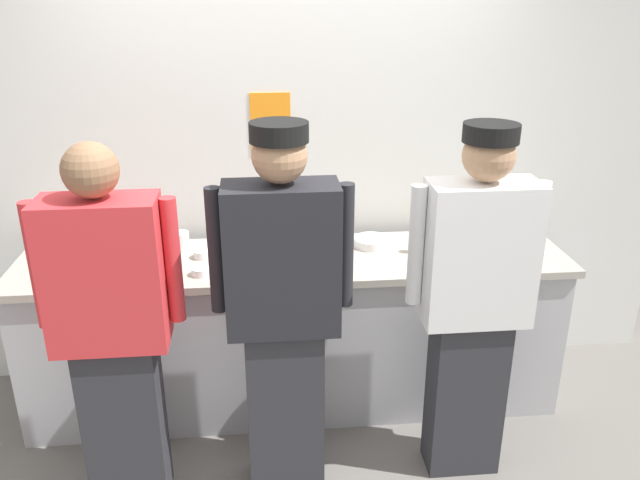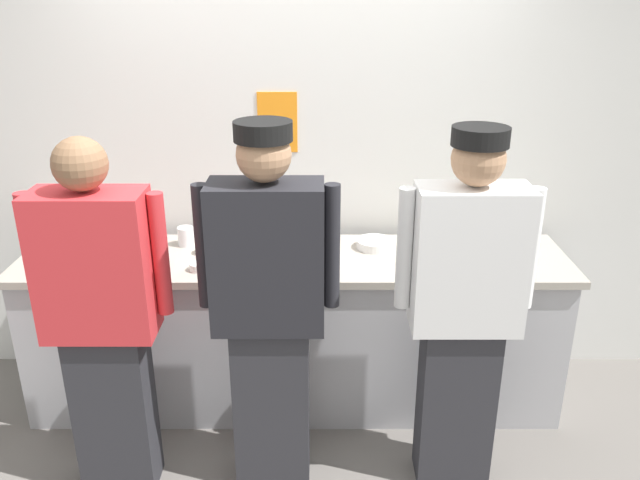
{
  "view_description": "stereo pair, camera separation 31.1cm",
  "coord_description": "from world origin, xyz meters",
  "px_view_note": "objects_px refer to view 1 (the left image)",
  "views": [
    {
      "loc": [
        -0.17,
        -2.8,
        2.26
      ],
      "look_at": [
        0.14,
        0.33,
        1.01
      ],
      "focal_mm": 35.76,
      "sensor_mm": 36.0,
      "label": 1
    },
    {
      "loc": [
        0.14,
        -2.82,
        2.26
      ],
      "look_at": [
        0.14,
        0.33,
        1.01
      ],
      "focal_mm": 35.76,
      "sensor_mm": 36.0,
      "label": 2
    }
  ],
  "objects_px": {
    "chef_near_left": "(112,327)",
    "chefs_knife": "(133,263)",
    "chef_far_right": "(474,299)",
    "deli_cup": "(181,241)",
    "chef_center": "(283,307)",
    "ramekin_green_sauce": "(64,254)",
    "ramekin_orange_sauce": "(228,251)",
    "sheet_tray": "(300,255)",
    "ramekin_yellow_sauce": "(202,254)",
    "mixing_bowl_steel": "(485,244)",
    "ramekin_red_sauce": "(200,271)",
    "plate_stack_front": "(372,242)",
    "squeeze_bottle_primary": "(424,237)"
  },
  "relations": [
    {
      "from": "chef_near_left",
      "to": "chef_center",
      "type": "xyz_separation_m",
      "value": [
        0.74,
        0.04,
        0.04
      ]
    },
    {
      "from": "mixing_bowl_steel",
      "to": "sheet_tray",
      "type": "xyz_separation_m",
      "value": [
        -1.01,
        0.05,
        -0.05
      ]
    },
    {
      "from": "ramekin_yellow_sauce",
      "to": "ramekin_red_sauce",
      "type": "xyz_separation_m",
      "value": [
        0.01,
        -0.22,
        -0.0
      ]
    },
    {
      "from": "chef_center",
      "to": "plate_stack_front",
      "type": "bearing_deg",
      "value": 55.14
    },
    {
      "from": "deli_cup",
      "to": "chefs_knife",
      "type": "relative_size",
      "value": 0.39
    },
    {
      "from": "sheet_tray",
      "to": "ramekin_green_sauce",
      "type": "bearing_deg",
      "value": 175.56
    },
    {
      "from": "ramekin_orange_sauce",
      "to": "ramekin_green_sauce",
      "type": "bearing_deg",
      "value": 177.49
    },
    {
      "from": "ramekin_yellow_sauce",
      "to": "squeeze_bottle_primary",
      "type": "bearing_deg",
      "value": -2.64
    },
    {
      "from": "chef_near_left",
      "to": "plate_stack_front",
      "type": "height_order",
      "value": "chef_near_left"
    },
    {
      "from": "chef_near_left",
      "to": "chef_far_right",
      "type": "xyz_separation_m",
      "value": [
        1.61,
        0.05,
        0.03
      ]
    },
    {
      "from": "ramekin_red_sauce",
      "to": "ramekin_green_sauce",
      "type": "relative_size",
      "value": 1.12
    },
    {
      "from": "ramekin_yellow_sauce",
      "to": "chef_far_right",
      "type": "bearing_deg",
      "value": -27.62
    },
    {
      "from": "ramekin_orange_sauce",
      "to": "deli_cup",
      "type": "height_order",
      "value": "deli_cup"
    },
    {
      "from": "chef_far_right",
      "to": "ramekin_orange_sauce",
      "type": "distance_m",
      "value": 1.34
    },
    {
      "from": "chef_near_left",
      "to": "mixing_bowl_steel",
      "type": "distance_m",
      "value": 1.97
    },
    {
      "from": "sheet_tray",
      "to": "ramekin_orange_sauce",
      "type": "relative_size",
      "value": 4.54
    },
    {
      "from": "ramekin_orange_sauce",
      "to": "squeeze_bottle_primary",
      "type": "bearing_deg",
      "value": -4.08
    },
    {
      "from": "mixing_bowl_steel",
      "to": "chefs_knife",
      "type": "height_order",
      "value": "mixing_bowl_steel"
    },
    {
      "from": "chefs_knife",
      "to": "ramekin_yellow_sauce",
      "type": "bearing_deg",
      "value": 7.59
    },
    {
      "from": "chef_far_right",
      "to": "ramekin_yellow_sauce",
      "type": "distance_m",
      "value": 1.45
    },
    {
      "from": "chef_center",
      "to": "ramekin_red_sauce",
      "type": "relative_size",
      "value": 19.77
    },
    {
      "from": "sheet_tray",
      "to": "ramekin_yellow_sauce",
      "type": "xyz_separation_m",
      "value": [
        -0.53,
        0.04,
        0.01
      ]
    },
    {
      "from": "ramekin_orange_sauce",
      "to": "ramekin_red_sauce",
      "type": "xyz_separation_m",
      "value": [
        -0.13,
        -0.25,
        -0.0
      ]
    },
    {
      "from": "chef_center",
      "to": "ramekin_green_sauce",
      "type": "distance_m",
      "value": 1.36
    },
    {
      "from": "plate_stack_front",
      "to": "squeeze_bottle_primary",
      "type": "relative_size",
      "value": 1.02
    },
    {
      "from": "plate_stack_front",
      "to": "sheet_tray",
      "type": "height_order",
      "value": "plate_stack_front"
    },
    {
      "from": "chef_near_left",
      "to": "ramekin_orange_sauce",
      "type": "xyz_separation_m",
      "value": [
        0.47,
        0.75,
        0.02
      ]
    },
    {
      "from": "sheet_tray",
      "to": "deli_cup",
      "type": "relative_size",
      "value": 3.8
    },
    {
      "from": "plate_stack_front",
      "to": "chefs_knife",
      "type": "relative_size",
      "value": 0.73
    },
    {
      "from": "ramekin_red_sauce",
      "to": "deli_cup",
      "type": "distance_m",
      "value": 0.37
    },
    {
      "from": "ramekin_red_sauce",
      "to": "chef_near_left",
      "type": "bearing_deg",
      "value": -124.03
    },
    {
      "from": "chef_far_right",
      "to": "ramekin_orange_sauce",
      "type": "bearing_deg",
      "value": 148.91
    },
    {
      "from": "ramekin_yellow_sauce",
      "to": "ramekin_orange_sauce",
      "type": "distance_m",
      "value": 0.14
    },
    {
      "from": "plate_stack_front",
      "to": "sheet_tray",
      "type": "distance_m",
      "value": 0.43
    },
    {
      "from": "mixing_bowl_steel",
      "to": "squeeze_bottle_primary",
      "type": "bearing_deg",
      "value": 173.47
    },
    {
      "from": "chef_near_left",
      "to": "chefs_knife",
      "type": "bearing_deg",
      "value": 92.31
    },
    {
      "from": "mixing_bowl_steel",
      "to": "deli_cup",
      "type": "xyz_separation_m",
      "value": [
        -1.65,
        0.21,
        -0.0
      ]
    },
    {
      "from": "chef_far_right",
      "to": "ramekin_green_sauce",
      "type": "relative_size",
      "value": 21.74
    },
    {
      "from": "sheet_tray",
      "to": "chef_far_right",
      "type": "bearing_deg",
      "value": -39.84
    },
    {
      "from": "chef_near_left",
      "to": "ramekin_red_sauce",
      "type": "distance_m",
      "value": 0.6
    },
    {
      "from": "ramekin_green_sauce",
      "to": "chefs_knife",
      "type": "xyz_separation_m",
      "value": [
        0.38,
        -0.11,
        -0.02
      ]
    },
    {
      "from": "chefs_knife",
      "to": "chef_center",
      "type": "bearing_deg",
      "value": -39.97
    },
    {
      "from": "chef_center",
      "to": "sheet_tray",
      "type": "bearing_deg",
      "value": 79.59
    },
    {
      "from": "chef_far_right",
      "to": "ramekin_orange_sauce",
      "type": "height_order",
      "value": "chef_far_right"
    },
    {
      "from": "ramekin_green_sauce",
      "to": "deli_cup",
      "type": "bearing_deg",
      "value": 5.42
    },
    {
      "from": "deli_cup",
      "to": "chefs_knife",
      "type": "bearing_deg",
      "value": -145.21
    },
    {
      "from": "chef_center",
      "to": "mixing_bowl_steel",
      "type": "xyz_separation_m",
      "value": [
        1.13,
        0.59,
        0.01
      ]
    },
    {
      "from": "chef_near_left",
      "to": "ramekin_yellow_sauce",
      "type": "xyz_separation_m",
      "value": [
        0.33,
        0.73,
        0.02
      ]
    },
    {
      "from": "chef_far_right",
      "to": "plate_stack_front",
      "type": "bearing_deg",
      "value": 114.64
    },
    {
      "from": "sheet_tray",
      "to": "plate_stack_front",
      "type": "bearing_deg",
      "value": 15.76
    }
  ]
}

